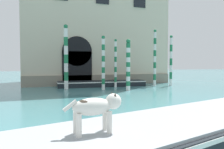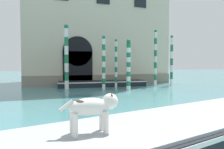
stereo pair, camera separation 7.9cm
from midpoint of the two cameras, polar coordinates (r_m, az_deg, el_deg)
The scene contains 9 objects.
boat_foreground at distance 4.81m, azimuth 15.58°, elevation -14.34°, with size 9.03×4.15×0.63m.
dog_on_deck at distance 3.54m, azimuth -4.66°, elevation -8.46°, with size 0.97×0.32×0.64m.
boat_moored_near_palazzo at distance 17.08m, azimuth -2.75°, elevation -2.33°, with size 6.90×1.80×0.43m.
mooring_pole_0 at distance 17.57m, azimuth 10.99°, elevation 4.34°, with size 0.23×0.23×4.45m.
mooring_pole_1 at distance 14.73m, azimuth -2.44°, elevation 3.14°, with size 0.23×0.23×3.65m.
mooring_pole_2 at distance 15.38m, azimuth -12.07°, elevation 4.58°, with size 0.29×0.29×4.45m.
mooring_pole_3 at distance 18.13m, azimuth 15.02°, elevation 3.60°, with size 0.22×0.22×4.04m.
mooring_pole_4 at distance 16.42m, azimuth 0.79°, elevation 3.02°, with size 0.19×0.19×3.61m.
mooring_pole_5 at distance 14.27m, azimuth 4.09°, elevation 2.59°, with size 0.28×0.28×3.37m.
Camera 1 is at (-2.08, 2.01, 1.74)m, focal length 35.00 mm.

